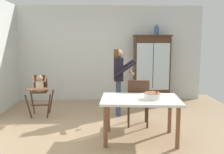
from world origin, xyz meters
name	(u,v)px	position (x,y,z in m)	size (l,w,h in m)	color
ground_plane	(114,131)	(0.00, 0.00, 0.00)	(6.24, 6.24, 0.00)	tan
wall_back	(109,54)	(0.00, 2.63, 1.35)	(5.32, 0.06, 2.70)	silver
china_cabinet	(151,68)	(1.18, 2.37, 0.94)	(1.04, 0.48, 1.88)	#422819
ceramic_vase	(156,30)	(1.30, 2.37, 2.00)	(0.13, 0.13, 0.27)	#3D567F
high_chair_with_toddler	(40,88)	(-1.64, 1.07, 0.65)	(0.61, 0.71, 0.95)	#422819
adult_person	(119,74)	(0.17, 1.07, 0.97)	(0.49, 0.48, 1.53)	#33425B
dining_table	(140,104)	(0.44, -0.40, 0.64)	(1.41, 1.01, 0.74)	silver
birthday_cake	(152,96)	(0.64, -0.45, 0.79)	(0.28, 0.28, 0.19)	white
dining_chair_far_side	(138,100)	(0.50, 0.26, 0.56)	(0.48, 0.48, 0.96)	#422819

